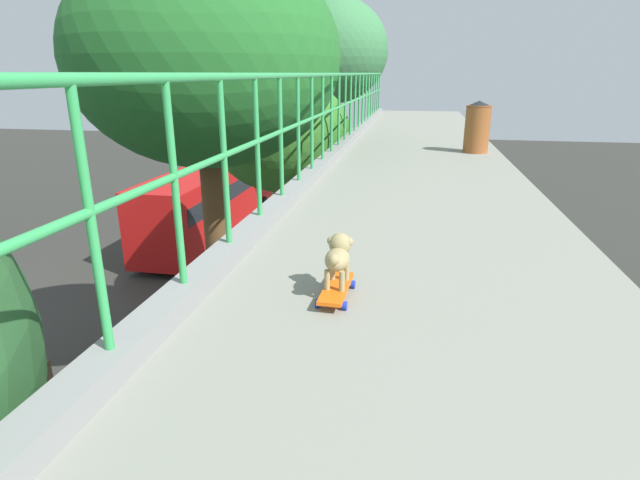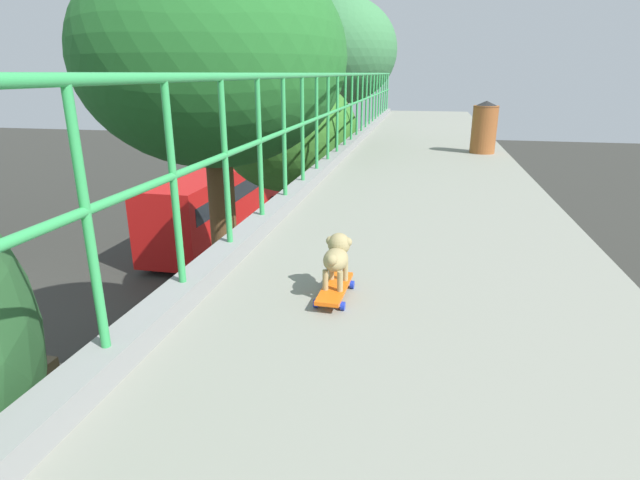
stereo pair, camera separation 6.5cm
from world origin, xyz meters
The scene contains 10 objects.
overpass_deck centered at (1.15, 0.00, 5.81)m, with size 2.90×35.53×0.50m.
green_railing centered at (-0.25, 0.00, 6.33)m, with size 0.20×33.76×1.35m.
car_grey_fifth centered at (-4.73, 9.05, 0.68)m, with size 1.95×4.44×1.45m.
city_bus centered at (-8.18, 19.89, 1.86)m, with size 2.68×11.56×3.29m.
roadside_tree_mid centered at (-2.82, 7.46, 7.59)m, with size 5.01×5.01×9.69m.
roadside_tree_far centered at (-2.53, 11.69, 5.68)m, with size 3.80×3.80×7.37m.
roadside_tree_farthest centered at (-2.94, 22.31, 8.30)m, with size 5.20×5.20×10.74m.
toy_skateboard centered at (0.65, 1.03, 6.11)m, with size 0.20×0.51×0.08m.
small_dog centered at (0.65, 1.09, 6.32)m, with size 0.17×0.35×0.31m.
litter_bin centered at (2.15, 7.51, 6.51)m, with size 0.44×0.44×0.89m.
Camera 1 is at (1.09, -1.83, 7.40)m, focal length 28.11 mm.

